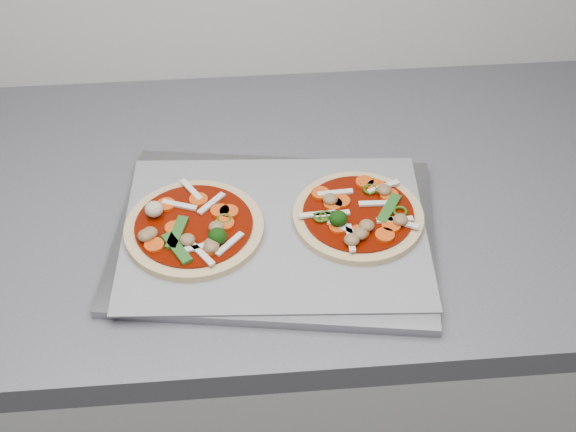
{
  "coord_description": "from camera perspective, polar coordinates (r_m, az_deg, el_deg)",
  "views": [
    {
      "loc": [
        -0.16,
        0.47,
        1.65
      ],
      "look_at": [
        -0.09,
        1.22,
        0.93
      ],
      "focal_mm": 50.0,
      "sensor_mm": 36.0,
      "label": 1
    }
  ],
  "objects": [
    {
      "name": "base_cabinet",
      "position": [
        1.48,
        3.39,
        -11.93
      ],
      "size": [
        3.6,
        0.6,
        0.86
      ],
      "primitive_type": "cube",
      "color": "silver",
      "rests_on": "ground"
    },
    {
      "name": "pizza_right",
      "position": [
        1.06,
        5.04,
        0.05
      ],
      "size": [
        0.22,
        0.22,
        0.03
      ],
      "rotation": [
        0.0,
        0.0,
        -0.36
      ],
      "color": "tan",
      "rests_on": "parchment"
    },
    {
      "name": "parchment",
      "position": [
        1.05,
        -0.95,
        -0.98
      ],
      "size": [
        0.41,
        0.31,
        0.0
      ],
      "primitive_type": "cube",
      "rotation": [
        0.0,
        0.0,
        -0.07
      ],
      "color": "gray",
      "rests_on": "baking_tray"
    },
    {
      "name": "baking_tray",
      "position": [
        1.05,
        -0.94,
        -1.28
      ],
      "size": [
        0.45,
        0.36,
        0.01
      ],
      "primitive_type": "cube",
      "rotation": [
        0.0,
        0.0,
        -0.15
      ],
      "color": "gray",
      "rests_on": "countertop"
    },
    {
      "name": "countertop",
      "position": [
        1.14,
        4.31,
        1.06
      ],
      "size": [
        3.6,
        0.6,
        0.04
      ],
      "primitive_type": "cube",
      "color": "slate",
      "rests_on": "base_cabinet"
    },
    {
      "name": "pizza_left",
      "position": [
        1.04,
        -6.75,
        -0.85
      ],
      "size": [
        0.21,
        0.21,
        0.03
      ],
      "rotation": [
        0.0,
        0.0,
        0.18
      ],
      "color": "tan",
      "rests_on": "parchment"
    }
  ]
}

